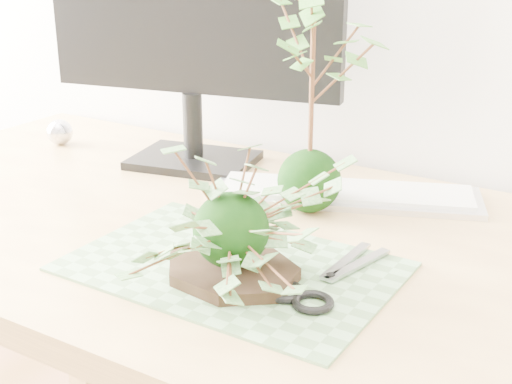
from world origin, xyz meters
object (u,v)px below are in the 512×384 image
at_px(ivy_kokedama, 231,196).
at_px(maple_kokedama, 314,23).
at_px(monitor, 192,11).
at_px(desk, 288,296).
at_px(keyboard, 345,194).

distance_m(ivy_kokedama, maple_kokedama, 0.30).
bearing_deg(ivy_kokedama, monitor, 131.14).
height_order(desk, ivy_kokedama, ivy_kokedama).
xyz_separation_m(desk, keyboard, (-0.00, 0.19, 0.10)).
distance_m(desk, maple_kokedama, 0.39).
xyz_separation_m(keyboard, monitor, (-0.31, 0.02, 0.27)).
xyz_separation_m(desk, monitor, (-0.31, 0.21, 0.36)).
relative_size(desk, ivy_kokedama, 4.72).
height_order(desk, maple_kokedama, maple_kokedama).
bearing_deg(maple_kokedama, keyboard, 71.61).
xyz_separation_m(desk, maple_kokedama, (-0.03, 0.11, 0.37)).
bearing_deg(maple_kokedama, ivy_kokedama, -84.71).
xyz_separation_m(ivy_kokedama, maple_kokedama, (-0.02, 0.25, 0.17)).
relative_size(ivy_kokedama, keyboard, 0.77).
relative_size(desk, keyboard, 3.62).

